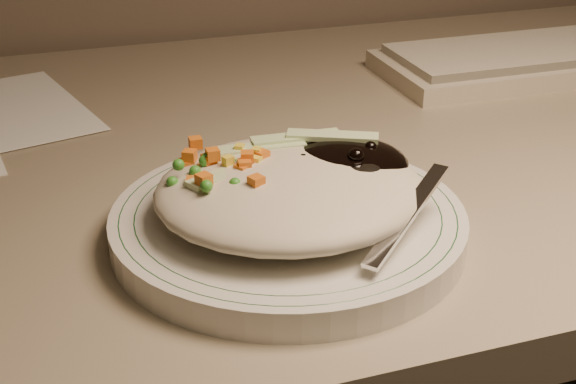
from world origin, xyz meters
name	(u,v)px	position (x,y,z in m)	size (l,w,h in m)	color
desk	(303,305)	(0.00, 1.38, 0.54)	(1.40, 0.70, 0.74)	gray
plate	(288,224)	(-0.08, 1.19, 0.75)	(0.26, 0.26, 0.02)	silver
plate_rim	(288,212)	(-0.08, 1.19, 0.76)	(0.24, 0.24, 0.00)	#144723
meal	(294,184)	(-0.08, 1.19, 0.78)	(0.20, 0.19, 0.05)	#C2B69D
keyboard	(556,56)	(0.35, 1.47, 0.75)	(0.42, 0.15, 0.03)	#BBB099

